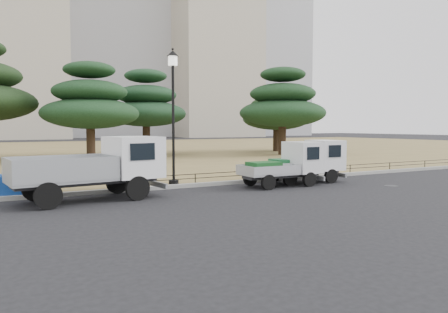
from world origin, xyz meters
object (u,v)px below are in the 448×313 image
truck_kei_front (286,164)px  street_lamp (173,94)px  truck_kei_rear (308,161)px  tarp_pile (6,183)px  truck_large (97,165)px

truck_kei_front → street_lamp: size_ratio=0.64×
truck_kei_rear → tarp_pile: size_ratio=2.55×
truck_kei_front → truck_kei_rear: (1.62, 0.49, 0.02)m
truck_large → truck_kei_rear: truck_large is taller
truck_large → truck_kei_front: truck_large is taller
tarp_pile → truck_kei_front: bearing=-11.4°
truck_kei_front → truck_kei_rear: 1.70m
truck_large → truck_kei_front: 8.02m
truck_kei_front → street_lamp: (-4.48, 1.87, 2.97)m
truck_large → street_lamp: size_ratio=0.94×
truck_kei_front → tarp_pile: 11.05m
truck_kei_rear → street_lamp: street_lamp is taller
truck_large → truck_kei_front: (8.01, -0.25, -0.28)m
street_lamp → tarp_pile: bearing=177.2°
truck_large → tarp_pile: 3.47m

